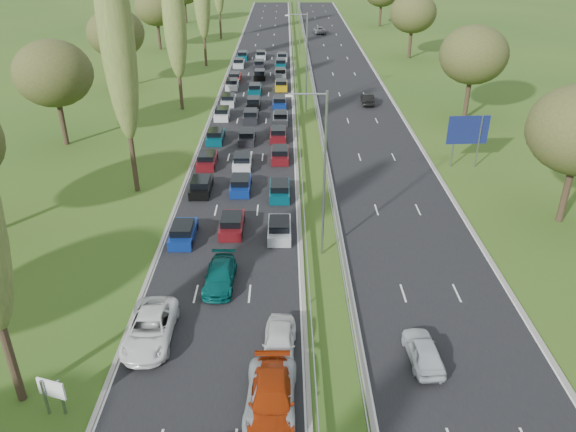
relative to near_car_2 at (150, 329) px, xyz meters
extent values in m
plane|color=#294F18|center=(10.43, 46.48, -0.80)|extent=(260.00, 260.00, 0.00)
cube|color=black|center=(3.68, 48.98, -0.80)|extent=(10.50, 215.00, 0.04)
cube|color=black|center=(17.18, 48.98, -0.80)|extent=(10.50, 215.00, 0.04)
cube|color=gray|center=(9.28, 48.98, -0.25)|extent=(0.06, 215.00, 0.32)
cube|color=gray|center=(11.58, 48.98, -0.25)|extent=(0.06, 215.00, 0.32)
cylinder|color=gray|center=(10.43, 9.48, 5.20)|extent=(0.18, 0.18, 12.00)
cylinder|color=gray|center=(10.43, 44.48, 5.20)|extent=(0.18, 0.18, 12.00)
cylinder|color=gray|center=(10.43, 79.48, 5.20)|extent=(0.18, 0.18, 12.00)
cylinder|color=#2D2116|center=(-5.57, -4.52, 2.80)|extent=(0.44, 0.44, 7.20)
cylinder|color=#2D2116|center=(-5.57, 20.48, 3.16)|extent=(0.44, 0.44, 7.92)
ellipsoid|color=#50642B|center=(-5.57, 20.48, 12.84)|extent=(2.80, 2.80, 17.60)
cylinder|color=#2D2116|center=(-5.57, 45.48, 2.44)|extent=(0.44, 0.44, 6.48)
ellipsoid|color=#50642B|center=(-5.57, 45.48, 10.36)|extent=(2.80, 2.80, 14.40)
cylinder|color=#2D2116|center=(-5.57, 70.48, 2.80)|extent=(0.44, 0.44, 7.20)
cylinder|color=#2D2116|center=(-5.57, 95.48, 3.16)|extent=(0.44, 0.44, 7.92)
cylinder|color=#2D2116|center=(-16.07, 32.48, 1.62)|extent=(0.56, 0.56, 4.84)
ellipsoid|color=#38471E|center=(-16.07, 32.48, 6.90)|extent=(8.00, 8.00, 6.80)
cylinder|color=#2D2116|center=(-16.07, 56.48, 1.62)|extent=(0.56, 0.56, 4.84)
ellipsoid|color=#38471E|center=(-16.07, 56.48, 6.90)|extent=(8.00, 8.00, 6.80)
cylinder|color=#2D2116|center=(-16.07, 84.48, 1.62)|extent=(0.56, 0.56, 4.84)
ellipsoid|color=#38471E|center=(-16.07, 84.48, 6.90)|extent=(8.00, 8.00, 6.80)
cylinder|color=#2D2116|center=(-16.07, 116.48, 1.62)|extent=(0.56, 0.56, 4.84)
cylinder|color=#2D2116|center=(29.93, 14.48, 1.62)|extent=(0.56, 0.56, 4.84)
cylinder|color=#2D2116|center=(29.93, 41.48, 1.62)|extent=(0.56, 0.56, 4.84)
ellipsoid|color=#38471E|center=(29.93, 41.48, 6.90)|extent=(8.00, 8.00, 6.80)
cylinder|color=#2D2116|center=(29.93, 76.48, 1.62)|extent=(0.56, 0.56, 4.84)
ellipsoid|color=#38471E|center=(29.93, 76.48, 6.90)|extent=(8.00, 8.00, 6.80)
cylinder|color=#2D2116|center=(29.93, 111.48, 1.62)|extent=(0.56, 0.56, 4.84)
cube|color=navy|center=(0.02, 11.64, -0.36)|extent=(1.75, 4.00, 0.80)
cube|color=black|center=(0.26, 20.13, -0.36)|extent=(1.75, 4.00, 0.80)
cube|color=#590F14|center=(0.02, 26.37, -0.36)|extent=(1.75, 4.00, 0.80)
cube|color=#053F4C|center=(0.08, 33.40, -0.36)|extent=(1.75, 4.00, 0.80)
cube|color=silver|center=(0.01, 41.77, -0.36)|extent=(1.75, 4.00, 0.80)
cube|color=#B2B7BC|center=(0.25, 47.70, -0.36)|extent=(1.75, 4.00, 0.80)
cube|color=silver|center=(0.07, 55.94, -0.36)|extent=(1.75, 4.00, 0.80)
cube|color=#A50C0A|center=(0.11, 60.00, -0.36)|extent=(1.75, 4.00, 0.80)
cube|color=#B2B7BC|center=(0.02, 69.92, -0.36)|extent=(1.75, 4.00, 0.80)
cube|color=#053F4C|center=(0.25, 75.94, -0.36)|extent=(1.75, 4.00, 0.80)
cube|color=#590F14|center=(3.60, 13.00, -0.36)|extent=(1.75, 4.00, 0.80)
cube|color=navy|center=(3.76, 20.50, -0.36)|extent=(1.75, 4.00, 0.80)
cube|color=silver|center=(3.56, 26.03, -0.36)|extent=(1.75, 4.00, 0.80)
cube|color=black|center=(3.57, 33.19, -0.36)|extent=(1.75, 4.00, 0.80)
cube|color=black|center=(3.58, 40.74, -0.36)|extent=(1.75, 4.00, 0.80)
cube|color=black|center=(3.66, 46.29, -0.36)|extent=(1.75, 4.00, 0.80)
cube|color=#053F4C|center=(3.49, 53.14, -0.36)|extent=(1.75, 4.00, 0.80)
cube|color=black|center=(3.85, 61.73, -0.36)|extent=(1.75, 4.00, 0.80)
cube|color=black|center=(3.51, 68.77, -0.36)|extent=(1.75, 4.00, 0.80)
cube|color=#B2B7BC|center=(3.48, 76.26, -0.36)|extent=(1.75, 4.00, 0.80)
cube|color=#B2B7BC|center=(7.31, 12.23, -0.36)|extent=(1.75, 4.00, 0.80)
cube|color=#053F4C|center=(7.27, 19.26, -0.36)|extent=(1.75, 4.00, 0.80)
cube|color=#590F14|center=(7.22, 27.88, -0.36)|extent=(1.75, 4.00, 0.80)
cube|color=#590F14|center=(6.98, 34.08, -0.36)|extent=(1.75, 4.00, 0.80)
cube|color=slate|center=(7.20, 39.93, -0.36)|extent=(1.75, 4.00, 0.80)
cube|color=navy|center=(7.04, 46.54, -0.36)|extent=(1.75, 4.00, 0.80)
cube|color=#BF990C|center=(7.20, 55.49, -0.36)|extent=(1.75, 4.00, 0.80)
cube|color=slate|center=(7.05, 62.66, -0.36)|extent=(1.75, 4.00, 0.80)
cube|color=#053F4C|center=(7.05, 69.52, -0.36)|extent=(1.75, 4.00, 0.80)
cube|color=#B2B7BC|center=(7.28, 74.54, -0.36)|extent=(1.75, 4.00, 0.80)
imported|color=white|center=(0.00, 0.00, 0.00)|extent=(2.68, 5.67, 1.56)
imported|color=#054C4A|center=(3.44, 5.55, -0.09)|extent=(2.07, 4.80, 1.38)
imported|color=#9FA5A8|center=(7.02, -5.20, -0.04)|extent=(2.64, 5.44, 1.49)
imported|color=#A22F09|center=(7.08, -5.43, 0.01)|extent=(2.22, 5.44, 1.58)
imported|color=silver|center=(7.41, -1.22, -0.02)|extent=(2.05, 4.56, 1.52)
imported|color=silver|center=(15.28, -1.86, -0.09)|extent=(1.84, 4.13, 1.38)
imported|color=black|center=(18.72, 47.62, -0.08)|extent=(1.57, 4.26, 1.39)
imported|color=gray|center=(15.34, 102.11, -0.05)|extent=(2.71, 5.37, 1.46)
cylinder|color=gray|center=(-3.87, -5.47, 0.25)|extent=(0.16, 0.16, 2.10)
cylinder|color=gray|center=(-3.07, -5.47, 0.25)|extent=(0.16, 0.16, 2.10)
cube|color=white|center=(-3.47, -5.47, 0.80)|extent=(1.45, 0.57, 1.00)
cylinder|color=gray|center=(24.13, 25.90, 1.80)|extent=(0.16, 0.16, 5.20)
cylinder|color=gray|center=(26.53, 25.90, 1.80)|extent=(0.16, 0.16, 5.20)
cube|color=navy|center=(25.33, 25.90, 3.00)|extent=(4.00, 0.34, 2.80)
camera|label=1|loc=(7.77, -25.49, 20.55)|focal=35.00mm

